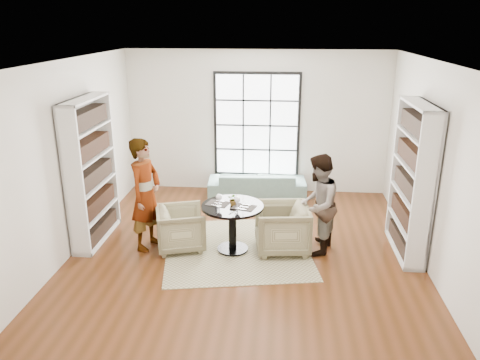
# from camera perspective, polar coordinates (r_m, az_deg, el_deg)

# --- Properties ---
(ground) EXTENTS (6.00, 6.00, 0.00)m
(ground) POSITION_cam_1_polar(r_m,az_deg,el_deg) (7.63, 0.62, -8.80)
(ground) COLOR #582C15
(room_shell) EXTENTS (6.00, 6.01, 6.00)m
(room_shell) POSITION_cam_1_polar(r_m,az_deg,el_deg) (7.65, 0.98, 1.47)
(room_shell) COLOR silver
(room_shell) RESTS_ON ground
(rug) EXTENTS (2.66, 2.66, 0.01)m
(rug) POSITION_cam_1_polar(r_m,az_deg,el_deg) (7.73, -0.36, -8.35)
(rug) COLOR tan
(rug) RESTS_ON ground
(pedestal_table) EXTENTS (0.98, 0.98, 0.78)m
(pedestal_table) POSITION_cam_1_polar(r_m,az_deg,el_deg) (7.46, -0.92, -4.65)
(pedestal_table) COLOR black
(pedestal_table) RESTS_ON ground
(sofa) EXTENTS (2.05, 0.92, 0.59)m
(sofa) POSITION_cam_1_polar(r_m,az_deg,el_deg) (9.75, 2.08, -0.61)
(sofa) COLOR slate
(sofa) RESTS_ON ground
(armchair_left) EXTENTS (0.95, 0.93, 0.70)m
(armchair_left) POSITION_cam_1_polar(r_m,az_deg,el_deg) (7.68, -7.21, -5.86)
(armchair_left) COLOR tan
(armchair_left) RESTS_ON ground
(armchair_right) EXTENTS (0.94, 0.92, 0.77)m
(armchair_right) POSITION_cam_1_polar(r_m,az_deg,el_deg) (7.57, 5.12, -5.87)
(armchair_right) COLOR tan
(armchair_right) RESTS_ON ground
(person_left) EXTENTS (0.61, 0.77, 1.83)m
(person_left) POSITION_cam_1_polar(r_m,az_deg,el_deg) (7.60, -11.44, -1.74)
(person_left) COLOR gray
(person_left) RESTS_ON ground
(person_right) EXTENTS (0.80, 0.92, 1.62)m
(person_right) POSITION_cam_1_polar(r_m,az_deg,el_deg) (7.42, 9.46, -3.00)
(person_right) COLOR gray
(person_right) RESTS_ON ground
(placemat_left) EXTENTS (0.40, 0.35, 0.01)m
(placemat_left) POSITION_cam_1_polar(r_m,az_deg,el_deg) (7.44, -2.72, -2.88)
(placemat_left) COLOR #292724
(placemat_left) RESTS_ON pedestal_table
(placemat_right) EXTENTS (0.40, 0.35, 0.01)m
(placemat_right) POSITION_cam_1_polar(r_m,az_deg,el_deg) (7.29, 0.48, -3.33)
(placemat_right) COLOR #292724
(placemat_right) RESTS_ON pedestal_table
(cutlery_left) EXTENTS (0.20, 0.25, 0.01)m
(cutlery_left) POSITION_cam_1_polar(r_m,az_deg,el_deg) (7.44, -2.73, -2.83)
(cutlery_left) COLOR silver
(cutlery_left) RESTS_ON placemat_left
(cutlery_right) EXTENTS (0.20, 0.25, 0.01)m
(cutlery_right) POSITION_cam_1_polar(r_m,az_deg,el_deg) (7.29, 0.48, -3.28)
(cutlery_right) COLOR silver
(cutlery_right) RESTS_ON placemat_right
(wine_glass_left) EXTENTS (0.10, 0.10, 0.21)m
(wine_glass_left) POSITION_cam_1_polar(r_m,az_deg,el_deg) (7.27, -2.59, -2.15)
(wine_glass_left) COLOR silver
(wine_glass_left) RESTS_ON pedestal_table
(wine_glass_right) EXTENTS (0.09, 0.09, 0.20)m
(wine_glass_right) POSITION_cam_1_polar(r_m,az_deg,el_deg) (7.19, -0.32, -2.48)
(wine_glass_right) COLOR silver
(wine_glass_right) RESTS_ON pedestal_table
(flower_centerpiece) EXTENTS (0.19, 0.17, 0.20)m
(flower_centerpiece) POSITION_cam_1_polar(r_m,az_deg,el_deg) (7.35, -0.79, -2.35)
(flower_centerpiece) COLOR gray
(flower_centerpiece) RESTS_ON pedestal_table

